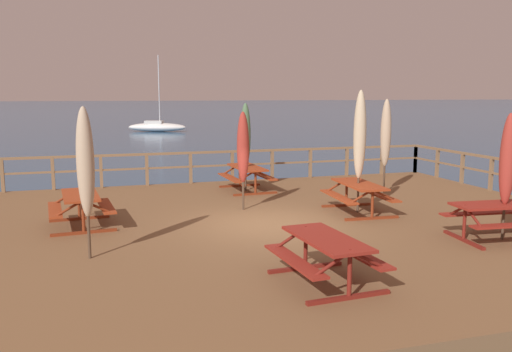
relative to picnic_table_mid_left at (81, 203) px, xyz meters
name	(u,v)px	position (x,y,z in m)	size (l,w,h in m)	color
ground_plane	(268,257)	(4.19, -1.01, -1.36)	(600.00, 600.00, 0.00)	navy
wooden_deck	(268,240)	(4.19, -1.01, -0.96)	(16.45, 12.76, 0.81)	brown
railing_waterside_far	(212,161)	(4.19, 5.22, 0.18)	(16.25, 0.10, 1.09)	brown
picnic_table_mid_left	(81,203)	(0.00, 0.00, 0.00)	(1.55, 1.89, 0.78)	#993819
picnic_table_back_left	(504,213)	(8.53, -3.70, 0.01)	(2.31, 1.60, 0.78)	maroon
picnic_table_back_right	(326,250)	(3.85, -5.06, 0.00)	(1.52, 1.93, 0.78)	maroon
picnic_table_mid_right	(359,191)	(6.81, -0.53, 0.01)	(1.52, 2.04, 0.78)	#993819
picnic_table_front_left	(247,173)	(4.94, 3.36, 0.00)	(1.49, 1.98, 0.78)	#993819
patio_umbrella_short_front	(243,148)	(4.06, 0.66, 1.09)	(0.32, 0.32, 2.58)	#4C3828
patio_umbrella_tall_back_left	(508,160)	(8.50, -3.73, 1.13)	(0.32, 0.32, 2.65)	#4C3828
patio_umbrella_tall_mid_left	(386,133)	(8.93, 1.84, 1.28)	(0.32, 0.32, 2.88)	#4C3828
patio_umbrella_tall_mid_right	(360,135)	(6.81, -0.50, 1.44)	(0.32, 0.32, 3.13)	#4C3828
patio_umbrella_tall_front	(246,135)	(4.89, 3.39, 1.20)	(0.32, 0.32, 2.75)	#4C3828
patio_umbrella_short_back	(85,163)	(0.19, -2.57, 1.24)	(0.32, 0.32, 2.81)	#4C3828
sailboat_distant	(157,127)	(6.53, 42.74, -0.85)	(6.19, 3.81, 7.72)	white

